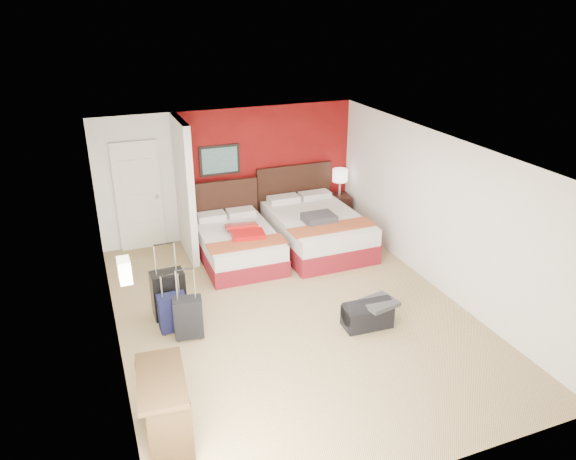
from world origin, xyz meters
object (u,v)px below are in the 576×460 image
table_lamp (340,183)px  duffel_bag (367,315)px  bed_right (317,231)px  desk (164,408)px  bed_left (238,246)px  suitcase_charcoal (188,319)px  red_suitcase_open (245,231)px  nightstand (339,209)px  suitcase_navy (173,314)px  suitcase_black (169,296)px

table_lamp → duffel_bag: size_ratio=0.81×
bed_right → desk: desk is taller
bed_left → suitcase_charcoal: bearing=-121.9°
red_suitcase_open → table_lamp: table_lamp is taller
table_lamp → desk: (-4.42, -4.80, -0.49)m
desk → red_suitcase_open: bearing=66.5°
bed_right → nightstand: bed_right is taller
red_suitcase_open → suitcase_charcoal: (-1.43, -1.97, -0.32)m
suitcase_charcoal → suitcase_navy: size_ratio=1.08×
nightstand → suitcase_navy: (-3.97, -2.76, -0.04)m
suitcase_navy → duffel_bag: 2.77m
desk → duffel_bag: bearing=25.5°
bed_right → suitcase_black: size_ratio=3.08×
bed_left → table_lamp: bearing=21.7°
table_lamp → duffel_bag: (-1.34, -3.66, -0.72)m
table_lamp → desk: table_lamp is taller
suitcase_black → desk: bearing=-103.4°
bed_left → suitcase_black: 2.07m
bed_right → suitcase_charcoal: bearing=-144.8°
bed_left → duffel_bag: bearing=-66.8°
suitcase_black → duffel_bag: size_ratio=1.03×
bed_left → desk: 4.32m
red_suitcase_open → suitcase_black: (-1.58, -1.34, -0.25)m
suitcase_black → duffel_bag: 2.91m
red_suitcase_open → suitcase_black: suitcase_black is taller
table_lamp → suitcase_charcoal: 4.88m
bed_right → red_suitcase_open: bearing=-176.3°
suitcase_black → desk: size_ratio=0.73×
bed_left → suitcase_charcoal: 2.45m
bed_left → suitcase_charcoal: (-1.33, -2.07, 0.01)m
suitcase_charcoal → suitcase_navy: bearing=134.1°
table_lamp → red_suitcase_open: bearing=-156.2°
table_lamp → suitcase_charcoal: bearing=-141.6°
bed_left → duffel_bag: bed_left is taller
suitcase_black → table_lamp: bearing=28.6°
table_lamp → suitcase_navy: table_lamp is taller
bed_left → suitcase_navy: (-1.50, -1.82, -0.01)m
suitcase_black → bed_right: bearing=23.1°
red_suitcase_open → nightstand: (2.36, 1.04, -0.30)m
duffel_bag → desk: 3.28m
suitcase_black → red_suitcase_open: bearing=37.7°
nightstand → suitcase_black: 4.61m
bed_left → table_lamp: 2.71m
suitcase_black → bed_left: bearing=41.7°
nightstand → table_lamp: bearing=0.0°
duffel_bag → desk: bearing=-156.9°
suitcase_black → suitcase_navy: size_ratio=1.32×
bed_right → suitcase_navy: bed_right is taller
bed_right → duffel_bag: bearing=-99.5°
red_suitcase_open → duffel_bag: size_ratio=1.13×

